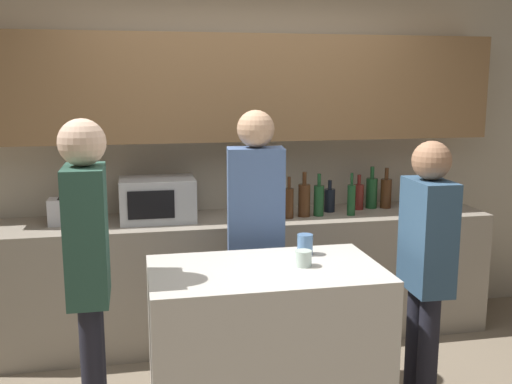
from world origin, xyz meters
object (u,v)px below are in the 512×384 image
(bottle_0, at_px, (289,202))
(person_right, at_px, (256,223))
(bottle_3, at_px, (330,200))
(person_center, at_px, (426,260))
(cup_1, at_px, (303,258))
(bottle_2, at_px, (319,200))
(toaster, at_px, (68,211))
(cup_0, at_px, (305,244))
(potted_plant, at_px, (421,183))
(bottle_7, at_px, (386,193))
(bottle_4, at_px, (351,199))
(bottle_5, at_px, (359,196))
(microwave, at_px, (157,199))
(bottle_1, at_px, (304,200))
(person_left, at_px, (88,261))
(bottle_6, at_px, (372,192))

(bottle_0, xyz_separation_m, person_right, (-0.36, -0.57, 0.00))
(bottle_3, distance_m, person_center, 1.37)
(cup_1, bearing_deg, bottle_2, 69.09)
(bottle_2, bearing_deg, toaster, 176.81)
(cup_0, bearing_deg, bottle_3, 65.39)
(potted_plant, bearing_deg, bottle_3, 178.66)
(cup_1, bearing_deg, bottle_7, 52.58)
(cup_1, bearing_deg, bottle_4, 59.42)
(bottle_5, bearing_deg, toaster, -178.69)
(potted_plant, xyz_separation_m, bottle_2, (-0.85, -0.10, -0.08))
(bottle_2, relative_size, bottle_7, 0.99)
(microwave, xyz_separation_m, bottle_7, (1.75, 0.06, -0.03))
(bottle_7, bearing_deg, bottle_1, -167.19)
(microwave, xyz_separation_m, person_left, (-0.39, -1.32, -0.03))
(bottle_2, distance_m, person_left, 1.97)
(bottle_0, height_order, person_right, person_right)
(person_right, bearing_deg, toaster, -24.37)
(toaster, relative_size, person_center, 0.17)
(bottle_2, bearing_deg, cup_1, -110.91)
(bottle_6, relative_size, person_right, 0.19)
(microwave, bearing_deg, bottle_4, -5.28)
(bottle_2, xyz_separation_m, person_center, (0.21, -1.25, -0.10))
(bottle_5, height_order, person_left, person_left)
(bottle_3, distance_m, bottle_4, 0.19)
(bottle_7, distance_m, person_center, 1.46)
(bottle_5, xyz_separation_m, bottle_6, (0.12, 0.03, 0.02))
(cup_1, bearing_deg, person_center, -1.64)
(toaster, height_order, bottle_6, bottle_6)
(bottle_5, height_order, cup_0, bottle_5)
(microwave, distance_m, bottle_3, 1.28)
(bottle_1, bearing_deg, bottle_5, 17.50)
(microwave, bearing_deg, bottle_0, -8.02)
(bottle_1, distance_m, bottle_6, 0.62)
(bottle_0, distance_m, bottle_2, 0.24)
(person_right, bearing_deg, potted_plant, -147.26)
(toaster, distance_m, bottle_2, 1.77)
(bottle_2, bearing_deg, bottle_0, -171.85)
(bottle_3, distance_m, bottle_7, 0.47)
(bottle_4, bearing_deg, person_right, -145.33)
(bottle_3, bearing_deg, person_left, -141.27)
(toaster, xyz_separation_m, bottle_4, (2.00, -0.13, 0.03))
(bottle_6, distance_m, person_center, 1.46)
(bottle_5, distance_m, person_right, 1.22)
(bottle_0, relative_size, cup_0, 2.66)
(toaster, height_order, bottle_3, bottle_3)
(cup_1, xyz_separation_m, person_left, (-1.07, 0.01, 0.05))
(bottle_0, bearing_deg, potted_plant, 6.91)
(microwave, relative_size, bottle_4, 1.66)
(bottle_6, bearing_deg, bottle_3, -170.07)
(bottle_3, bearing_deg, microwave, -179.16)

